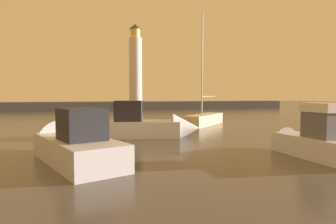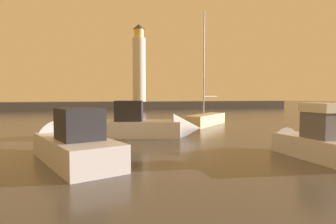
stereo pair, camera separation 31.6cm
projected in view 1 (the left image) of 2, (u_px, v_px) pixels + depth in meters
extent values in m
plane|color=#4C4742|center=(153.00, 123.00, 30.07)|extent=(220.00, 220.00, 0.00)
cube|color=#423F3D|center=(120.00, 106.00, 56.79)|extent=(70.40, 5.13, 1.64)
cylinder|color=silver|center=(136.00, 70.00, 57.25)|extent=(2.55, 2.55, 12.61)
cylinder|color=#F2CC59|center=(135.00, 34.00, 56.85)|extent=(1.91, 1.91, 1.76)
cone|color=#33383D|center=(135.00, 26.00, 56.77)|extent=(2.29, 2.29, 1.01)
cube|color=silver|center=(136.00, 129.00, 19.46)|extent=(6.21, 3.48, 1.11)
cone|color=silver|center=(186.00, 128.00, 19.57)|extent=(2.30, 2.39, 1.98)
cube|color=#232328|center=(129.00, 111.00, 19.37)|extent=(2.11, 1.88, 1.37)
cube|color=silver|center=(77.00, 151.00, 11.98)|extent=(4.03, 6.18, 1.06)
cone|color=silver|center=(54.00, 139.00, 14.73)|extent=(2.63, 2.56, 2.09)
cube|color=#232328|center=(82.00, 124.00, 11.43)|extent=(2.07, 2.20, 1.26)
cube|color=silver|center=(317.00, 148.00, 12.89)|extent=(1.44, 4.58, 0.95)
cone|color=silver|center=(279.00, 138.00, 15.41)|extent=(1.37, 1.29, 1.36)
cube|color=#595960|center=(322.00, 125.00, 12.59)|extent=(1.03, 1.49, 1.15)
cube|color=silver|center=(323.00, 108.00, 12.55)|extent=(1.13, 1.64, 0.40)
cube|color=beige|center=(204.00, 120.00, 27.67)|extent=(5.79, 5.88, 1.03)
cylinder|color=#B7B7BC|center=(202.00, 64.00, 26.78)|extent=(0.12, 0.12, 9.56)
cylinder|color=#B7B7BC|center=(209.00, 96.00, 28.58)|extent=(2.63, 2.69, 0.09)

